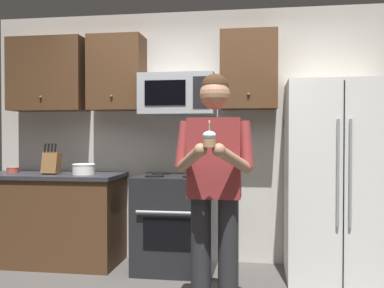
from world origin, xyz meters
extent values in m
cube|color=beige|center=(0.00, 1.75, 1.30)|extent=(4.40, 0.10, 2.60)
cube|color=black|center=(-0.15, 1.36, 0.46)|extent=(0.76, 0.66, 0.92)
cube|color=black|center=(-0.15, 1.02, 0.42)|extent=(0.48, 0.01, 0.28)
cylinder|color=#99999E|center=(-0.15, 1.00, 0.62)|extent=(0.60, 0.03, 0.03)
cylinder|color=black|center=(-0.33, 1.22, 0.93)|extent=(0.18, 0.18, 0.01)
cylinder|color=black|center=(0.03, 1.22, 0.93)|extent=(0.18, 0.18, 0.01)
cylinder|color=black|center=(-0.33, 1.50, 0.93)|extent=(0.18, 0.18, 0.01)
cylinder|color=black|center=(0.03, 1.50, 0.93)|extent=(0.18, 0.18, 0.01)
cube|color=#9EA0A5|center=(-0.15, 1.48, 1.72)|extent=(0.74, 0.40, 0.40)
cube|color=black|center=(-0.24, 1.28, 1.72)|extent=(0.40, 0.01, 0.24)
cube|color=black|center=(0.11, 1.28, 1.72)|extent=(0.16, 0.01, 0.30)
cube|color=white|center=(1.35, 1.32, 0.90)|extent=(0.90, 0.72, 1.80)
cylinder|color=gray|center=(1.30, 0.94, 1.00)|extent=(0.02, 0.02, 0.90)
cylinder|color=gray|center=(1.40, 0.94, 1.00)|extent=(0.02, 0.02, 0.90)
cube|color=black|center=(1.35, 0.95, 0.90)|extent=(0.01, 0.01, 1.74)
cube|color=#4C301C|center=(-1.55, 1.53, 1.95)|extent=(0.80, 0.34, 0.76)
sphere|color=brown|center=(-1.55, 1.35, 1.70)|extent=(0.03, 0.03, 0.03)
cube|color=#4C301C|center=(-0.80, 1.53, 1.95)|extent=(0.55, 0.34, 0.76)
sphere|color=brown|center=(-0.80, 1.35, 1.70)|extent=(0.03, 0.03, 0.03)
cube|color=#4C301C|center=(0.55, 1.53, 1.95)|extent=(0.55, 0.34, 0.76)
sphere|color=brown|center=(0.55, 1.35, 1.70)|extent=(0.03, 0.03, 0.03)
cube|color=#4C301C|center=(-1.45, 1.38, 0.44)|extent=(1.40, 0.62, 0.88)
cube|color=#2D2D33|center=(-1.45, 1.38, 0.90)|extent=(1.44, 0.66, 0.04)
cube|color=brown|center=(-1.43, 1.33, 1.03)|extent=(0.16, 0.15, 0.24)
cylinder|color=black|center=(-1.48, 1.31, 1.19)|extent=(0.02, 0.04, 0.09)
cylinder|color=black|center=(-1.45, 1.31, 1.19)|extent=(0.02, 0.04, 0.09)
cylinder|color=black|center=(-1.41, 1.31, 1.19)|extent=(0.02, 0.04, 0.09)
cylinder|color=black|center=(-1.37, 1.31, 1.19)|extent=(0.02, 0.04, 0.09)
cylinder|color=white|center=(-1.09, 1.34, 0.97)|extent=(0.22, 0.22, 0.10)
torus|color=white|center=(-1.09, 1.34, 1.02)|extent=(0.23, 0.23, 0.01)
cylinder|color=#B24C3F|center=(-1.89, 1.40, 0.95)|extent=(0.12, 0.12, 0.05)
torus|color=#B24C3F|center=(-1.89, 1.40, 0.97)|extent=(0.13, 0.13, 0.01)
cylinder|color=#262628|center=(0.23, 0.33, 0.43)|extent=(0.15, 0.15, 0.86)
cylinder|color=#262628|center=(0.43, 0.33, 0.43)|extent=(0.15, 0.15, 0.86)
cube|color=maroon|center=(0.33, 0.33, 1.15)|extent=(0.38, 0.22, 0.58)
sphere|color=#A37556|center=(0.33, 0.33, 1.61)|extent=(0.22, 0.22, 0.22)
sphere|color=#382314|center=(0.33, 0.34, 1.66)|extent=(0.20, 0.20, 0.20)
cylinder|color=maroon|center=(0.11, 0.30, 1.25)|extent=(0.15, 0.18, 0.35)
cylinder|color=#A37556|center=(0.18, 0.14, 1.15)|extent=(0.26, 0.33, 0.21)
sphere|color=#A37556|center=(0.27, 0.01, 1.22)|extent=(0.09, 0.09, 0.09)
cylinder|color=maroon|center=(0.56, 0.30, 1.25)|extent=(0.15, 0.18, 0.35)
cylinder|color=#A37556|center=(0.48, 0.14, 1.15)|extent=(0.26, 0.33, 0.21)
sphere|color=#A37556|center=(0.39, 0.01, 1.22)|extent=(0.09, 0.09, 0.09)
cylinder|color=#A87F56|center=(0.33, -0.01, 1.26)|extent=(0.08, 0.08, 0.06)
ellipsoid|color=silver|center=(0.33, -0.01, 1.31)|extent=(0.09, 0.09, 0.06)
cylinder|color=#4CBF66|center=(0.33, -0.01, 1.36)|extent=(0.01, 0.01, 0.06)
ellipsoid|color=#FFD159|center=(0.33, -0.01, 1.40)|extent=(0.01, 0.01, 0.02)
camera|label=1|loc=(0.66, -2.87, 1.32)|focal=41.38mm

